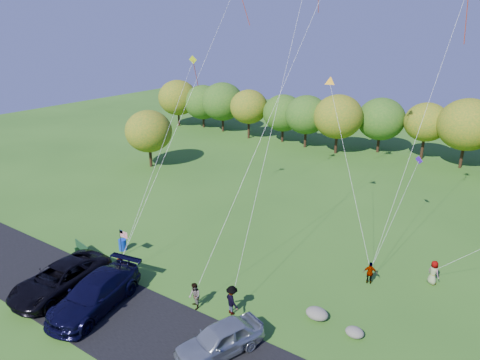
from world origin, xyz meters
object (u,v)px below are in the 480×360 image
Objects in this scene: flyer_b at (195,296)px; trash_barrel at (123,245)px; flyer_a at (120,265)px; flyer_c at (232,300)px; minivan_dark at (60,279)px; minivan_silver at (220,339)px; park_bench at (83,249)px; flyer_d at (370,273)px; flyer_e at (433,272)px; minivan_navy at (95,294)px.

flyer_b is 9.59m from trash_barrel.
flyer_c reaches higher than flyer_a.
minivan_dark reaches higher than trash_barrel.
park_bench is at bearing -168.69° from minivan_silver.
trash_barrel is (-17.27, -6.09, -0.34)m from flyer_d.
flyer_d reaches higher than park_bench.
flyer_c reaches higher than flyer_e.
flyer_a is at bearing 60.20° from minivan_dark.
minivan_silver is at bearing -44.49° from flyer_a.
flyer_a is 6.59m from flyer_b.
minivan_dark reaches higher than flyer_c.
flyer_a is 1.83× the size of trash_barrel.
park_bench is at bearing 121.71° from minivan_dark.
flyer_b is 15.87m from flyer_e.
flyer_a is 4.37m from park_bench.
flyer_c is 1.19× the size of flyer_d.
minivan_dark is at bearing 171.64° from minivan_navy.
flyer_c is at bearing 56.51° from flyer_b.
flyer_b is 2.34m from flyer_c.
minivan_silver is 5.56× the size of trash_barrel.
flyer_c is at bearing 18.54° from minivan_dark.
minivan_navy reaches higher than minivan_dark.
flyer_b reaches higher than park_bench.
flyer_b is at bearing 47.98° from flyer_c.
flyer_a is at bearing 11.13° from flyer_d.
minivan_silver is 13.68m from trash_barrel.
flyer_d is at bearing 32.19° from minivan_navy.
flyer_b is 1.01× the size of flyer_e.
minivan_silver is 10.40m from flyer_a.
minivan_navy reaches higher than flyer_e.
flyer_c reaches higher than trash_barrel.
flyer_c is at bearing 79.07° from flyer_e.
trash_barrel is at bearing 95.24° from minivan_dark.
trash_barrel is at bearing 53.94° from flyer_e.
flyer_e is at bearing 79.86° from minivan_silver.
flyer_d is 18.31m from trash_barrel.
flyer_d is (5.84, 7.78, -0.15)m from flyer_c.
minivan_navy is 3.93× the size of flyer_e.
flyer_a reaches higher than flyer_d.
flyer_e is (16.56, 14.27, -0.18)m from minivan_navy.
flyer_b is 10.95m from park_bench.
flyer_c is at bearing 19.88° from minivan_navy.
minivan_dark is 7.51× the size of trash_barrel.
park_bench is 2.27× the size of trash_barrel.
minivan_silver is 11.75m from flyer_d.
trash_barrel is at bearing 18.64° from flyer_c.
flyer_e is (19.82, 14.39, -0.13)m from minivan_dark.
flyer_c reaches higher than flyer_d.
flyer_e is at bearing 21.97° from trash_barrel.
flyer_c is (8.77, 0.84, 0.12)m from flyer_a.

